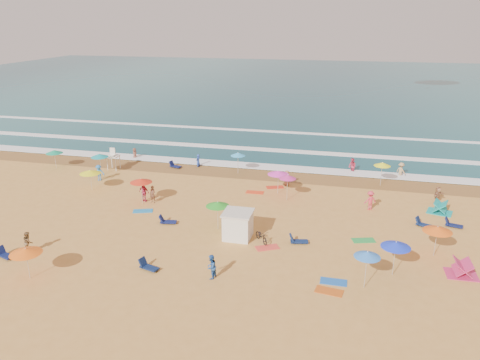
# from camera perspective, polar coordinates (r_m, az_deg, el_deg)

# --- Properties ---
(ground) EXTENTS (220.00, 220.00, 0.00)m
(ground) POSITION_cam_1_polar(r_m,az_deg,el_deg) (39.76, -5.25, -4.57)
(ground) COLOR gold
(ground) RESTS_ON ground
(ocean) EXTENTS (220.00, 140.00, 0.18)m
(ocean) POSITION_cam_1_polar(r_m,az_deg,el_deg) (120.04, 7.82, 11.44)
(ocean) COLOR #0C4756
(ocean) RESTS_ON ground
(wet_sand) EXTENTS (220.00, 220.00, 0.00)m
(wet_sand) POSITION_cam_1_polar(r_m,az_deg,el_deg) (50.95, -0.79, 0.96)
(wet_sand) COLOR olive
(wet_sand) RESTS_ON ground
(surf_foam) EXTENTS (200.00, 18.70, 0.05)m
(surf_foam) POSITION_cam_1_polar(r_m,az_deg,el_deg) (59.14, 1.32, 3.66)
(surf_foam) COLOR white
(surf_foam) RESTS_ON ground
(cabana) EXTENTS (2.00, 2.00, 2.00)m
(cabana) POSITION_cam_1_polar(r_m,az_deg,el_deg) (35.73, -0.26, -5.58)
(cabana) COLOR white
(cabana) RESTS_ON ground
(cabana_roof) EXTENTS (2.20, 2.20, 0.12)m
(cabana_roof) POSITION_cam_1_polar(r_m,az_deg,el_deg) (35.30, -0.26, -4.01)
(cabana_roof) COLOR silver
(cabana_roof) RESTS_ON cabana
(bicycle) EXTENTS (1.57, 1.77, 0.93)m
(bicycle) POSITION_cam_1_polar(r_m,az_deg,el_deg) (35.34, 2.64, -6.86)
(bicycle) COLOR black
(bicycle) RESTS_ON ground
(lifeguard_stand) EXTENTS (1.20, 1.20, 2.10)m
(lifeguard_stand) POSITION_cam_1_polar(r_m,az_deg,el_deg) (53.42, -15.18, 2.32)
(lifeguard_stand) COLOR white
(lifeguard_stand) RESTS_ON ground
(beach_umbrellas) EXTENTS (58.73, 26.65, 0.79)m
(beach_umbrellas) POSITION_cam_1_polar(r_m,az_deg,el_deg) (39.50, -4.03, -1.35)
(beach_umbrellas) COLOR #1C38F0
(beach_umbrellas) RESTS_ON ground
(loungers) EXTENTS (44.62, 23.24, 0.34)m
(loungers) POSITION_cam_1_polar(r_m,az_deg,el_deg) (38.07, -4.98, -5.40)
(loungers) COLOR #101353
(loungers) RESTS_ON ground
(towels) EXTENTS (46.73, 19.05, 0.03)m
(towels) POSITION_cam_1_polar(r_m,az_deg,el_deg) (37.69, -0.02, -5.85)
(towels) COLOR #CC1943
(towels) RESTS_ON ground
(popup_tents) EXTENTS (2.45, 12.60, 1.20)m
(popup_tents) POSITION_cam_1_polar(r_m,az_deg,el_deg) (39.02, 24.22, -5.81)
(popup_tents) COLOR #CC2D68
(popup_tents) RESTS_ON ground
(beachgoers) EXTENTS (40.78, 25.52, 2.11)m
(beachgoers) POSITION_cam_1_polar(r_m,az_deg,el_deg) (43.36, 0.98, -1.31)
(beachgoers) COLOR #2979C3
(beachgoers) RESTS_ON ground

